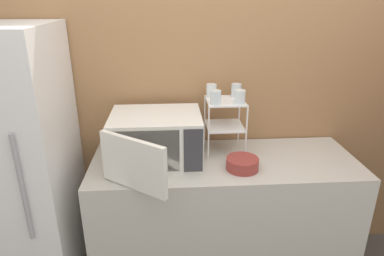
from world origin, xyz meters
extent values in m
cube|color=#9E7047|center=(0.00, 0.68, 1.30)|extent=(8.00, 0.06, 2.60)
cube|color=#B7B2A8|center=(0.00, 0.32, 0.46)|extent=(1.71, 0.64, 0.93)
cube|color=silver|center=(-0.43, 0.37, 1.08)|extent=(0.56, 0.43, 0.31)
cube|color=#B7B2A8|center=(-0.50, 0.15, 1.08)|extent=(0.40, 0.01, 0.26)
cube|color=#333338|center=(-0.22, 0.15, 1.08)|extent=(0.11, 0.01, 0.27)
cube|color=silver|center=(-0.55, 0.01, 1.08)|extent=(0.37, 0.29, 0.29)
cylinder|color=white|center=(-0.10, 0.35, 1.10)|extent=(0.01, 0.01, 0.36)
cylinder|color=white|center=(0.14, 0.35, 1.10)|extent=(0.01, 0.01, 0.36)
cylinder|color=white|center=(-0.10, 0.59, 1.10)|extent=(0.01, 0.01, 0.36)
cylinder|color=white|center=(0.14, 0.59, 1.10)|extent=(0.01, 0.01, 0.36)
cube|color=white|center=(0.02, 0.47, 1.10)|extent=(0.24, 0.24, 0.01)
cube|color=white|center=(0.02, 0.47, 1.28)|extent=(0.24, 0.24, 0.01)
cylinder|color=silver|center=(-0.06, 0.39, 1.33)|extent=(0.07, 0.07, 0.09)
cylinder|color=silver|center=(0.10, 0.54, 1.33)|extent=(0.07, 0.07, 0.09)
cylinder|color=silver|center=(0.09, 0.39, 1.33)|extent=(0.07, 0.07, 0.09)
cylinder|color=silver|center=(-0.07, 0.55, 1.33)|extent=(0.07, 0.07, 0.09)
cylinder|color=maroon|center=(0.09, 0.19, 0.93)|extent=(0.11, 0.11, 0.01)
cylinder|color=maroon|center=(0.09, 0.19, 0.96)|extent=(0.20, 0.20, 0.07)
cube|color=white|center=(-1.33, 0.31, 0.89)|extent=(0.70, 0.67, 1.78)
cylinder|color=#99999E|center=(-1.12, -0.04, 0.98)|extent=(0.02, 0.02, 0.62)
camera|label=1|loc=(-0.34, -1.63, 1.92)|focal=32.00mm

